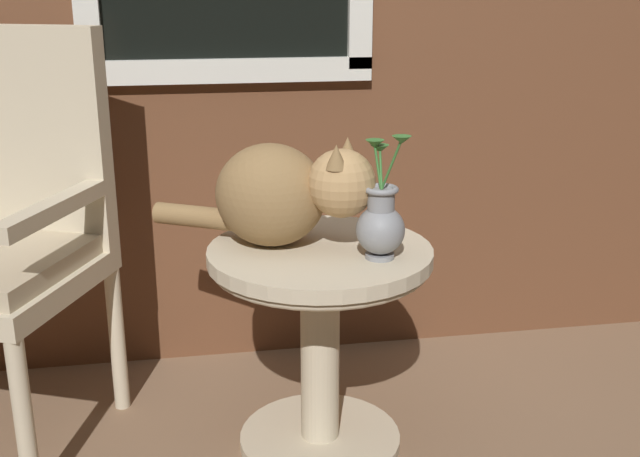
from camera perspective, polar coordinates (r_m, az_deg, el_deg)
wicker_side_table at (r=1.99m, az=0.00°, el=-6.11°), size 0.56×0.56×0.56m
cat at (r=1.91m, az=-2.78°, el=2.62°), size 0.54×0.36×0.27m
pewter_vase_with_ivy at (r=1.83m, az=4.47°, el=0.54°), size 0.12×0.13×0.30m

